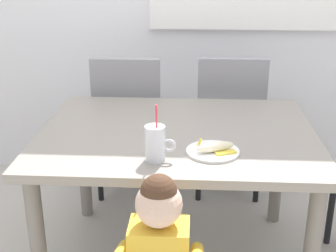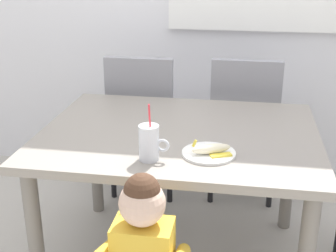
% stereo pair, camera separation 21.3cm
% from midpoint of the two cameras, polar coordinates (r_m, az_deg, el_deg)
% --- Properties ---
extents(dining_table, '(1.32, 1.03, 0.75)m').
position_cam_midpoint_polar(dining_table, '(2.28, 4.06, -2.87)').
color(dining_table, gray).
rests_on(dining_table, ground).
extents(dining_chair_left, '(0.44, 0.45, 0.96)m').
position_cam_midpoint_polar(dining_chair_left, '(3.03, -0.99, 1.01)').
color(dining_chair_left, gray).
rests_on(dining_chair_left, ground).
extents(dining_chair_right, '(0.44, 0.45, 0.96)m').
position_cam_midpoint_polar(dining_chair_right, '(3.03, 11.25, 0.58)').
color(dining_chair_right, gray).
rests_on(dining_chair_right, ground).
extents(toddler_standing, '(0.33, 0.24, 0.84)m').
position_cam_midpoint_polar(toddler_standing, '(1.78, 0.50, -15.04)').
color(toddler_standing, '#3F4760').
rests_on(toddler_standing, ground).
extents(milk_cup, '(0.13, 0.08, 0.25)m').
position_cam_midpoint_polar(milk_cup, '(1.91, 0.89, -2.36)').
color(milk_cup, silver).
rests_on(milk_cup, dining_table).
extents(snack_plate, '(0.23, 0.23, 0.01)m').
position_cam_midpoint_polar(snack_plate, '(2.00, 8.04, -3.38)').
color(snack_plate, white).
rests_on(snack_plate, dining_table).
extents(peeled_banana, '(0.18, 0.13, 0.07)m').
position_cam_midpoint_polar(peeled_banana, '(1.98, 8.45, -2.87)').
color(peeled_banana, '#F4EAC6').
rests_on(peeled_banana, snack_plate).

